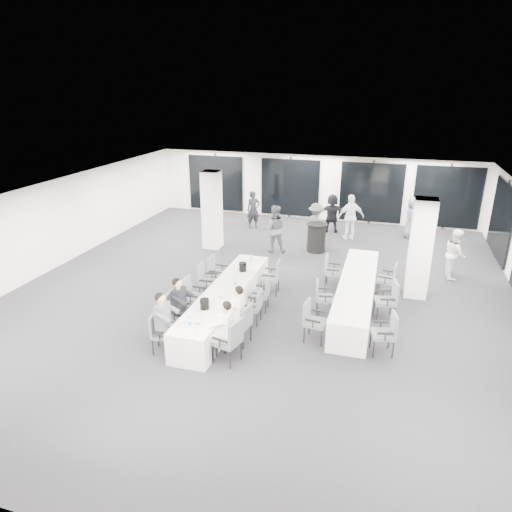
{
  "coord_description": "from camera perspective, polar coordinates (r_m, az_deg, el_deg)",
  "views": [
    {
      "loc": [
        3.23,
        -11.55,
        5.61
      ],
      "look_at": [
        -0.15,
        -0.2,
        1.15
      ],
      "focal_mm": 32.0,
      "sensor_mm": 36.0,
      "label": 1
    }
  ],
  "objects": [
    {
      "name": "water_bottle_c",
      "position": [
        13.32,
        -0.64,
        -0.27
      ],
      "size": [
        0.07,
        0.07,
        0.21
      ],
      "primitive_type": "cylinder",
      "color": "silver",
      "rests_on": "banquet_table_main"
    },
    {
      "name": "water_bottle_a",
      "position": [
        9.92,
        -8.3,
        -8.18
      ],
      "size": [
        0.07,
        0.07,
        0.23
      ],
      "primitive_type": "cylinder",
      "color": "silver",
      "rests_on": "banquet_table_main"
    },
    {
      "name": "wine_glass",
      "position": [
        9.65,
        -7.55,
        -8.8
      ],
      "size": [
        0.07,
        0.07,
        0.19
      ],
      "color": "silver",
      "rests_on": "banquet_table_main"
    },
    {
      "name": "chair_side_right_near",
      "position": [
        10.51,
        16.04,
        -8.99
      ],
      "size": [
        0.59,
        0.62,
        0.98
      ],
      "rotation": [
        0.0,
        0.0,
        1.8
      ],
      "color": "#54575C",
      "rests_on": "floor"
    },
    {
      "name": "plate_c",
      "position": [
        11.15,
        -4.43,
        -5.2
      ],
      "size": [
        0.19,
        0.19,
        0.03
      ],
      "color": "white",
      "rests_on": "banquet_table_main"
    },
    {
      "name": "banquet_table_side",
      "position": [
        12.5,
        12.39,
        -4.64
      ],
      "size": [
        0.9,
        5.0,
        0.75
      ],
      "primitive_type": "cube",
      "color": "silver",
      "rests_on": "floor"
    },
    {
      "name": "chair_main_right_far",
      "position": [
        12.88,
        2.16,
        -2.4
      ],
      "size": [
        0.56,
        0.6,
        1.0
      ],
      "rotation": [
        0.0,
        0.0,
        1.68
      ],
      "color": "#54575C",
      "rests_on": "floor"
    },
    {
      "name": "standing_guest_b",
      "position": [
        16.07,
        2.32,
        3.81
      ],
      "size": [
        1.05,
        0.79,
        1.92
      ],
      "primitive_type": "imported",
      "rotation": [
        0.0,
        0.0,
        3.41
      ],
      "color": "#53555A",
      "rests_on": "floor"
    },
    {
      "name": "banquet_table_main",
      "position": [
        11.79,
        -3.8,
        -5.78
      ],
      "size": [
        0.9,
        5.0,
        0.75
      ],
      "primitive_type": "cube",
      "color": "silver",
      "rests_on": "floor"
    },
    {
      "name": "seated_guest_b",
      "position": [
        10.88,
        -9.29,
        -5.81
      ],
      "size": [
        0.5,
        0.38,
        1.44
      ],
      "rotation": [
        0.0,
        0.0,
        -1.57
      ],
      "color": "black",
      "rests_on": "floor"
    },
    {
      "name": "chair_main_left_mid",
      "position": [
        11.82,
        -8.02,
        -4.73
      ],
      "size": [
        0.53,
        0.59,
        1.03
      ],
      "rotation": [
        0.0,
        0.0,
        -1.59
      ],
      "color": "#54575C",
      "rests_on": "floor"
    },
    {
      "name": "standing_guest_a",
      "position": [
        18.86,
        -0.33,
        6.09
      ],
      "size": [
        0.82,
        0.78,
        1.75
      ],
      "primitive_type": "imported",
      "rotation": [
        0.0,
        0.0,
        0.59
      ],
      "color": "black",
      "rests_on": "floor"
    },
    {
      "name": "chair_side_left_near",
      "position": [
        10.69,
        7.04,
        -7.73
      ],
      "size": [
        0.54,
        0.59,
        0.98
      ],
      "rotation": [
        0.0,
        0.0,
        -1.68
      ],
      "color": "#54575C",
      "rests_on": "floor"
    },
    {
      "name": "plate_b",
      "position": [
        10.04,
        -7.33,
        -8.43
      ],
      "size": [
        0.21,
        0.21,
        0.03
      ],
      "color": "white",
      "rests_on": "banquet_table_main"
    },
    {
      "name": "chair_side_right_mid",
      "position": [
        11.99,
        16.27,
        -5.06
      ],
      "size": [
        0.61,
        0.64,
        1.01
      ],
      "rotation": [
        0.0,
        0.0,
        1.8
      ],
      "color": "#54575C",
      "rests_on": "floor"
    },
    {
      "name": "chair_main_left_far",
      "position": [
        13.23,
        -5.03,
        -1.86
      ],
      "size": [
        0.51,
        0.57,
        0.99
      ],
      "rotation": [
        0.0,
        0.0,
        -1.59
      ],
      "color": "#54575C",
      "rests_on": "floor"
    },
    {
      "name": "standing_guest_f",
      "position": [
        18.58,
        9.49,
        5.62
      ],
      "size": [
        1.71,
        0.91,
        1.77
      ],
      "primitive_type": "imported",
      "rotation": [
        0.0,
        0.0,
        3.33
      ],
      "color": "black",
      "rests_on": "floor"
    },
    {
      "name": "water_bottle_b",
      "position": [
        11.71,
        -2.66,
        -3.3
      ],
      "size": [
        0.07,
        0.07,
        0.23
      ],
      "primitive_type": "cylinder",
      "color": "silver",
      "rests_on": "banquet_table_main"
    },
    {
      "name": "standing_guest_g",
      "position": [
        19.16,
        -6.23,
        6.22
      ],
      "size": [
        0.81,
        0.83,
        1.76
      ],
      "primitive_type": "imported",
      "rotation": [
        0.0,
        0.0,
        -0.89
      ],
      "color": "black",
      "rests_on": "floor"
    },
    {
      "name": "standing_guest_d",
      "position": [
        17.79,
        11.78,
        5.14
      ],
      "size": [
        1.33,
        1.07,
        1.98
      ],
      "primitive_type": "imported",
      "rotation": [
        0.0,
        0.0,
        3.56
      ],
      "color": "white",
      "rests_on": "floor"
    },
    {
      "name": "chair_main_right_mid",
      "position": [
        11.35,
        -0.17,
        -6.13
      ],
      "size": [
        0.45,
        0.51,
        0.88
      ],
      "rotation": [
        0.0,
        0.0,
        1.6
      ],
      "color": "#54575C",
      "rests_on": "floor"
    },
    {
      "name": "chair_main_right_second",
      "position": [
        10.46,
        -1.75,
        -8.27
      ],
      "size": [
        0.56,
        0.6,
        0.97
      ],
      "rotation": [
        0.0,
        0.0,
        1.43
      ],
      "color": "#54575C",
      "rests_on": "floor"
    },
    {
      "name": "chair_side_right_far",
      "position": [
        13.29,
        16.39,
        -2.59
      ],
      "size": [
        0.56,
        0.61,
        0.98
      ],
      "rotation": [
        0.0,
        0.0,
        1.42
      ],
      "color": "#54575C",
      "rests_on": "floor"
    },
    {
      "name": "chair_side_left_mid",
      "position": [
        11.96,
        8.24,
        -4.83
      ],
      "size": [
        0.53,
        0.56,
        0.9
      ],
      "rotation": [
        0.0,
        0.0,
        -1.39
      ],
      "color": "#54575C",
      "rests_on": "floor"
    },
    {
      "name": "seated_guest_d",
      "position": [
        10.4,
        -2.62,
        -6.86
      ],
      "size": [
        0.5,
        0.38,
        1.44
      ],
      "rotation": [
        0.0,
        0.0,
        1.57
      ],
      "color": "white",
      "rests_on": "floor"
    },
    {
      "name": "standing_guest_e",
      "position": [
        18.64,
        18.93,
        4.87
      ],
      "size": [
        0.62,
        0.92,
        1.81
      ],
      "primitive_type": "imported",
      "rotation": [
        0.0,
        0.0,
        1.47
      ],
      "color": "#53555A",
      "rests_on": "floor"
    },
    {
      "name": "room",
      "position": [
        13.55,
        5.77,
        2.38
      ],
      "size": [
        14.04,
        16.04,
        2.84
      ],
      "color": "#25252A",
      "rests_on": "ground"
    },
    {
      "name": "chair_main_left_second",
      "position": [
        11.05,
        -10.05,
        -6.73
      ],
      "size": [
        0.54,
        0.6,
        1.03
      ],
      "rotation": [
        0.0,
        0.0,
        -1.53
      ],
      "color": "#54575C",
      "rests_on": "floor"
    },
    {
      "name": "ice_bucket_far",
      "position": [
        12.65,
        -1.67,
        -1.36
      ],
      "size": [
        0.22,
        0.22,
        0.25
      ],
      "primitive_type": "cylinder",
      "color": "black",
      "rests_on": "banquet_table_main"
    },
    {
      "name": "chair_main_left_fourth",
      "position": [
        12.59,
        -6.28,
        -2.95
      ],
      "size": [
        0.58,
        0.63,
        1.04
      ],
      "rotation": [
        0.0,
        0.0,
        -1.47
      ],
      "color": "#54575C",
      "rests_on": "floor"
    },
    {
      "name": "seated_guest_c",
      "position": [
        9.75,
        -4.15,
        -8.9
      ],
      "size": [
        0.5,
        0.38,
        1.44
      ],
      "rotation": [
        0.0,
        0.0,
        1.57
      ],
      "color": "white",
      "rests_on": "floor"
    },
    {
      "name": "chair_main_right_fourth",
      "position": [
        11.98,
        0.85,
        -4.57
      ],
      "size": [
        0.48,
        0.53,
        0.89
      ],
      "rotation": [
        0.0,
        0.0,
        1.65
      ],
      "color": "#54575C",
      "rests_on": "floor"
    },
    {
      "name": "plate_a",
      "position": [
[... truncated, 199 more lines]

